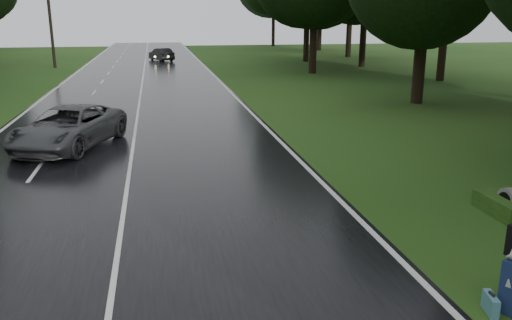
# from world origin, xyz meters

# --- Properties ---
(ground) EXTENTS (160.00, 160.00, 0.00)m
(ground) POSITION_xyz_m (0.00, 0.00, 0.00)
(ground) COLOR #264915
(ground) RESTS_ON ground
(road) EXTENTS (12.00, 140.00, 0.04)m
(road) POSITION_xyz_m (0.00, 20.00, 0.02)
(road) COLOR black
(road) RESTS_ON ground
(lane_center) EXTENTS (0.12, 140.00, 0.01)m
(lane_center) POSITION_xyz_m (0.00, 20.00, 0.04)
(lane_center) COLOR silver
(lane_center) RESTS_ON road
(grey_car) EXTENTS (4.44, 6.18, 1.56)m
(grey_car) POSITION_xyz_m (-2.37, 11.12, 0.82)
(grey_car) COLOR #414245
(grey_car) RESTS_ON road
(far_car) EXTENTS (2.86, 4.44, 1.38)m
(far_car) POSITION_xyz_m (1.77, 50.02, 0.73)
(far_car) COLOR black
(far_car) RESTS_ON road
(suitcase) EXTENTS (0.25, 0.50, 0.34)m
(suitcase) POSITION_xyz_m (6.44, -2.32, 0.17)
(suitcase) COLOR teal
(suitcase) RESTS_ON ground
(utility_pole_far) EXTENTS (1.80, 0.28, 9.96)m
(utility_pole_far) POSITION_xyz_m (-8.50, 44.39, 0.00)
(utility_pole_far) COLOR black
(utility_pole_far) RESTS_ON ground
(tree_right_d) EXTENTS (7.90, 7.90, 12.34)m
(tree_right_d) POSITION_xyz_m (15.86, 18.47, 0.00)
(tree_right_d) COLOR black
(tree_right_d) RESTS_ON ground
(tree_right_e) EXTENTS (9.34, 9.34, 14.59)m
(tree_right_e) POSITION_xyz_m (14.57, 35.03, 0.00)
(tree_right_e) COLOR black
(tree_right_e) RESTS_ON ground
(tree_right_f) EXTENTS (10.54, 10.54, 16.46)m
(tree_right_f) POSITION_xyz_m (17.30, 46.51, 0.00)
(tree_right_f) COLOR black
(tree_right_f) RESTS_ON ground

